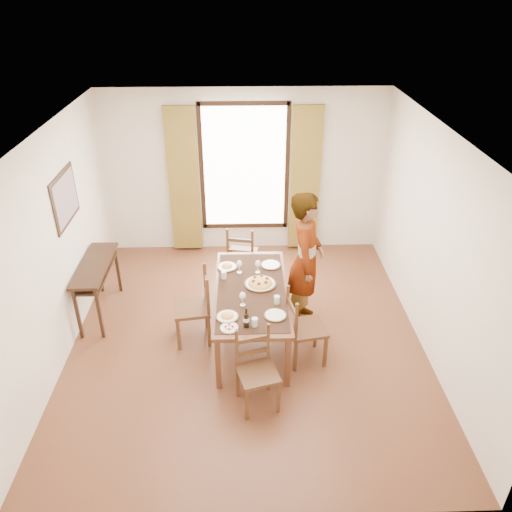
{
  "coord_description": "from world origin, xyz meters",
  "views": [
    {
      "loc": [
        -0.03,
        -5.17,
        4.2
      ],
      "look_at": [
        0.13,
        0.4,
        1.0
      ],
      "focal_mm": 35.0,
      "sensor_mm": 36.0,
      "label": 1
    }
  ],
  "objects_px": {
    "console_table": "(96,271)",
    "pasta_platter": "(260,281)",
    "man": "(306,260)",
    "dining_table": "(251,293)"
  },
  "relations": [
    {
      "from": "console_table",
      "to": "dining_table",
      "type": "distance_m",
      "value": 2.17
    },
    {
      "from": "console_table",
      "to": "man",
      "type": "height_order",
      "value": "man"
    },
    {
      "from": "dining_table",
      "to": "pasta_platter",
      "type": "xyz_separation_m",
      "value": [
        0.11,
        0.09,
        0.11
      ]
    },
    {
      "from": "pasta_platter",
      "to": "console_table",
      "type": "bearing_deg",
      "value": 166.96
    },
    {
      "from": "console_table",
      "to": "pasta_platter",
      "type": "distance_m",
      "value": 2.26
    },
    {
      "from": "dining_table",
      "to": "console_table",
      "type": "bearing_deg",
      "value": 163.85
    },
    {
      "from": "man",
      "to": "pasta_platter",
      "type": "height_order",
      "value": "man"
    },
    {
      "from": "console_table",
      "to": "pasta_platter",
      "type": "relative_size",
      "value": 3.0
    },
    {
      "from": "console_table",
      "to": "man",
      "type": "relative_size",
      "value": 0.64
    },
    {
      "from": "dining_table",
      "to": "man",
      "type": "height_order",
      "value": "man"
    }
  ]
}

